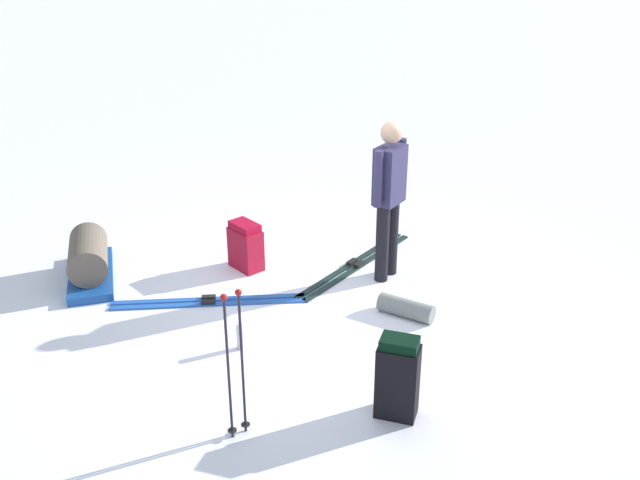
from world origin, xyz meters
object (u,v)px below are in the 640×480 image
ski_pair_near (356,265)px  thermos_bottle (240,336)px  backpack_large_dark (398,378)px  ski_poles_planted_near (235,358)px  backpack_bright (246,246)px  gear_sled (89,260)px  sleeping_mat_rolled (406,308)px  skier_standing (389,193)px  ski_pair_far (209,302)px

ski_pair_near → thermos_bottle: thermos_bottle is taller
backpack_large_dark → ski_poles_planted_near: (1.21, -0.18, 0.34)m
backpack_bright → gear_sled: size_ratio=0.46×
ski_poles_planted_near → gear_sled: size_ratio=1.04×
backpack_large_dark → backpack_bright: size_ratio=1.29×
thermos_bottle → sleeping_mat_rolled: bearing=-179.2°
skier_standing → backpack_bright: skier_standing is taller
thermos_bottle → gear_sled: bearing=-56.9°
gear_sled → skier_standing: bearing=161.9°
backpack_large_dark → thermos_bottle: (0.93, -1.31, -0.21)m
ski_poles_planted_near → gear_sled: 3.13m
skier_standing → backpack_large_dark: bearing=68.1°
sleeping_mat_rolled → backpack_bright: bearing=-51.5°
backpack_large_dark → sleeping_mat_rolled: 1.53m
thermos_bottle → skier_standing: bearing=-154.5°
backpack_bright → sleeping_mat_rolled: 1.95m
skier_standing → gear_sled: 3.23m
backpack_large_dark → gear_sled: bearing=-55.9°
backpack_large_dark → thermos_bottle: 1.61m
ski_pair_far → gear_sled: gear_sled is taller
backpack_large_dark → ski_poles_planted_near: 1.27m
backpack_bright → thermos_bottle: 1.61m
skier_standing → ski_pair_near: 1.02m
thermos_bottle → ski_poles_planted_near: bearing=75.9°
ski_pair_far → sleeping_mat_rolled: 1.97m
ski_pair_near → ski_poles_planted_near: 3.06m
backpack_bright → ski_pair_far: bearing=49.0°
skier_standing → ski_pair_far: bearing=-1.6°
skier_standing → ski_pair_far: (1.91, -0.05, -0.94)m
skier_standing → ski_poles_planted_near: (2.08, 1.99, -0.27)m
ski_pair_near → ski_pair_far: bearing=9.4°
ski_pair_far → skier_standing: bearing=178.4°
ski_pair_near → thermos_bottle: (1.59, 1.19, 0.12)m
skier_standing → ski_poles_planted_near: skier_standing is taller
skier_standing → backpack_large_dark: skier_standing is taller
ski_poles_planted_near → sleeping_mat_rolled: ski_poles_planted_near is taller
skier_standing → ski_poles_planted_near: 2.89m
ski_pair_far → thermos_bottle: size_ratio=7.40×
ski_pair_near → backpack_large_dark: size_ratio=2.50×
sleeping_mat_rolled → gear_sled: bearing=-32.5°
ski_poles_planted_near → skier_standing: bearing=-136.3°
skier_standing → backpack_bright: (1.36, -0.68, -0.69)m
backpack_bright → gear_sled: 1.66m
ski_pair_far → backpack_large_dark: 2.47m
backpack_large_dark → ski_poles_planted_near: bearing=-8.2°
gear_sled → ski_pair_near: bearing=167.0°
sleeping_mat_rolled → ski_pair_near: bearing=-87.3°
gear_sled → sleeping_mat_rolled: bearing=147.5°
backpack_bright → sleeping_mat_rolled: size_ratio=0.98×
skier_standing → thermos_bottle: (1.80, 0.86, -0.82)m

